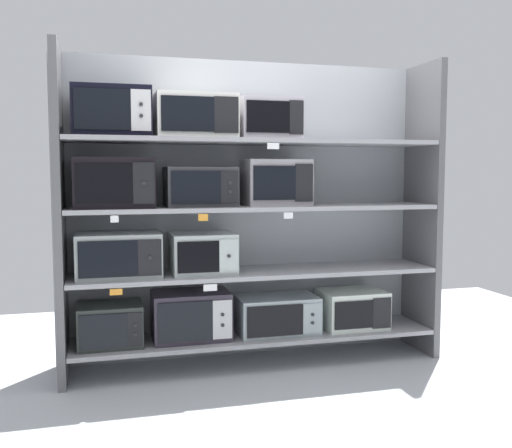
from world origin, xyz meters
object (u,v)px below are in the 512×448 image
(microwave_4, at_px, (119,255))
(microwave_8, at_px, (276,182))
(microwave_11, at_px, (268,119))
(microwave_1, at_px, (191,315))
(microwave_7, at_px, (200,187))
(microwave_10, at_px, (195,117))
(microwave_2, at_px, (277,314))
(microwave_3, at_px, (352,309))
(microwave_6, at_px, (114,183))
(microwave_9, at_px, (111,112))
(microwave_0, at_px, (110,324))
(microwave_5, at_px, (203,253))

(microwave_4, bearing_deg, microwave_8, 0.02)
(microwave_8, height_order, microwave_11, microwave_11)
(microwave_1, distance_m, microwave_7, 0.89)
(microwave_7, bearing_deg, microwave_4, 179.99)
(microwave_4, relative_size, microwave_10, 1.03)
(microwave_1, xyz_separation_m, microwave_2, (0.62, -0.00, -0.03))
(microwave_2, xyz_separation_m, microwave_11, (-0.07, 0.00, 1.39))
(microwave_3, distance_m, microwave_10, 1.82)
(microwave_6, distance_m, microwave_8, 1.11)
(microwave_2, height_order, microwave_9, microwave_9)
(microwave_0, relative_size, microwave_4, 0.76)
(microwave_7, bearing_deg, microwave_10, 179.55)
(microwave_0, height_order, microwave_5, microwave_5)
(microwave_10, bearing_deg, microwave_5, 0.07)
(microwave_2, height_order, microwave_6, microwave_6)
(microwave_6, bearing_deg, microwave_1, -0.03)
(microwave_0, distance_m, microwave_10, 1.51)
(microwave_5, bearing_deg, microwave_2, -0.03)
(microwave_5, bearing_deg, microwave_4, -179.98)
(microwave_0, xyz_separation_m, microwave_5, (0.63, 0.00, 0.46))
(microwave_3, bearing_deg, microwave_11, -179.99)
(microwave_3, xyz_separation_m, microwave_8, (-0.60, -0.00, 0.94))
(microwave_2, distance_m, microwave_9, 1.81)
(microwave_2, bearing_deg, microwave_5, 179.97)
(microwave_8, distance_m, microwave_10, 0.73)
(microwave_4, bearing_deg, microwave_1, -0.01)
(microwave_3, bearing_deg, microwave_1, -179.98)
(microwave_8, bearing_deg, microwave_6, -179.99)
(microwave_10, bearing_deg, microwave_7, -0.45)
(microwave_4, xyz_separation_m, microwave_8, (1.09, 0.00, 0.48))
(microwave_7, distance_m, microwave_10, 0.47)
(microwave_1, distance_m, microwave_6, 1.05)
(microwave_4, distance_m, microwave_6, 0.48)
(microwave_6, xyz_separation_m, microwave_7, (0.57, -0.00, -0.03))
(microwave_3, height_order, microwave_7, microwave_7)
(microwave_2, relative_size, microwave_6, 1.12)
(microwave_3, height_order, microwave_6, microwave_6)
(microwave_1, relative_size, microwave_10, 0.98)
(microwave_7, xyz_separation_m, microwave_11, (0.48, 0.00, 0.47))
(microwave_5, distance_m, microwave_10, 0.93)
(microwave_0, height_order, microwave_9, microwave_9)
(microwave_0, relative_size, microwave_10, 0.78)
(microwave_6, bearing_deg, microwave_2, -0.02)
(microwave_2, bearing_deg, microwave_3, 0.04)
(microwave_4, xyz_separation_m, microwave_11, (1.03, 0.00, 0.92))
(microwave_1, distance_m, microwave_5, 0.44)
(microwave_1, bearing_deg, microwave_7, 0.00)
(microwave_4, xyz_separation_m, microwave_7, (0.55, -0.00, 0.45))
(microwave_5, height_order, microwave_8, microwave_8)
(microwave_8, bearing_deg, microwave_11, -179.89)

